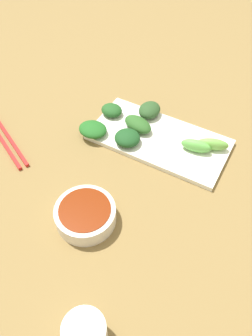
{
  "coord_description": "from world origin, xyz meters",
  "views": [
    {
      "loc": [
        -0.4,
        -0.22,
        0.59
      ],
      "look_at": [
        -0.01,
        -0.0,
        0.05
      ],
      "focal_mm": 35.59,
      "sensor_mm": 36.0,
      "label": 1
    }
  ],
  "objects_px": {
    "sauce_bowl": "(85,214)",
    "chopsticks": "(4,137)",
    "serving_plate": "(159,139)",
    "tea_cup": "(85,334)"
  },
  "relations": [
    {
      "from": "serving_plate",
      "to": "tea_cup",
      "type": "bearing_deg",
      "value": -168.8
    },
    {
      "from": "sauce_bowl",
      "to": "tea_cup",
      "type": "relative_size",
      "value": 1.78
    },
    {
      "from": "serving_plate",
      "to": "chopsticks",
      "type": "bearing_deg",
      "value": 117.77
    },
    {
      "from": "sauce_bowl",
      "to": "tea_cup",
      "type": "height_order",
      "value": "tea_cup"
    },
    {
      "from": "sauce_bowl",
      "to": "chopsticks",
      "type": "distance_m",
      "value": 0.31
    },
    {
      "from": "sauce_bowl",
      "to": "chopsticks",
      "type": "xyz_separation_m",
      "value": [
        0.09,
        0.3,
        -0.02
      ]
    },
    {
      "from": "serving_plate",
      "to": "chopsticks",
      "type": "height_order",
      "value": "serving_plate"
    },
    {
      "from": "tea_cup",
      "to": "chopsticks",
      "type": "bearing_deg",
      "value": 56.9
    },
    {
      "from": "serving_plate",
      "to": "sauce_bowl",
      "type": "bearing_deg",
      "value": 173.26
    },
    {
      "from": "sauce_bowl",
      "to": "chopsticks",
      "type": "height_order",
      "value": "sauce_bowl"
    }
  ]
}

